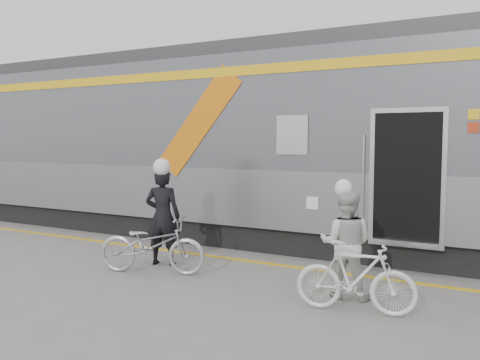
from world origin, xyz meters
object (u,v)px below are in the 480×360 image
Objects in this scene: woman at (346,244)px; bicycle_right at (355,277)px; bicycle_left at (152,245)px; man at (163,216)px.

bicycle_right is at bearing 109.76° from woman.
woman reaches higher than bicycle_left.
man reaches higher than bicycle_left.
bicycle_left is 1.18× the size of woman.
bicycle_left is (0.20, -0.55, -0.38)m from man.
man is 1.12× the size of bicycle_right.
man is 3.34m from woman.
woman is at bearing -103.26° from bicycle_left.
man is 0.70m from bicycle_left.
man is 3.74m from bicycle_right.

